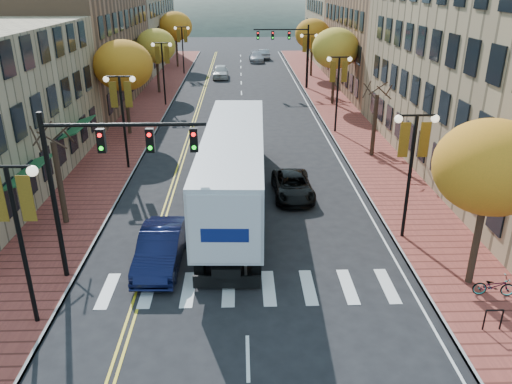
{
  "coord_description": "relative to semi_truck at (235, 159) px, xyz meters",
  "views": [
    {
      "loc": [
        -0.14,
        -14.87,
        11.33
      ],
      "look_at": [
        0.54,
        6.7,
        2.2
      ],
      "focal_mm": 35.0,
      "sensor_mm": 36.0,
      "label": 1
    }
  ],
  "objects": [
    {
      "name": "lamp_right_a",
      "position": [
        7.95,
        -4.26,
        1.68
      ],
      "size": [
        1.96,
        0.36,
        6.05
      ],
      "color": "black",
      "rests_on": "ground"
    },
    {
      "name": "building_right_mid",
      "position": [
        18.95,
        31.74,
        2.38
      ],
      "size": [
        15.0,
        24.0,
        10.0
      ],
      "primitive_type": "cube",
      "color": "brown",
      "rests_on": "ground"
    },
    {
      "name": "lamp_left_c",
      "position": [
        -7.05,
        23.74,
        1.68
      ],
      "size": [
        1.96,
        0.36,
        6.05
      ],
      "color": "black",
      "rests_on": "ground"
    },
    {
      "name": "car_far_white",
      "position": [
        -2.15,
        39.02,
        -1.8
      ],
      "size": [
        1.94,
        4.79,
        1.63
      ],
      "primitive_type": "imported",
      "rotation": [
        0.0,
        0.0,
        0.0
      ],
      "color": "silver",
      "rests_on": "ground"
    },
    {
      "name": "building_right_far",
      "position": [
        18.95,
        53.74,
        2.88
      ],
      "size": [
        15.0,
        20.0,
        11.0
      ],
      "primitive_type": "cube",
      "color": "#9E8966",
      "rests_on": "ground"
    },
    {
      "name": "tree_left_a",
      "position": [
        -8.55,
        -2.26,
        -0.37
      ],
      "size": [
        0.28,
        0.28,
        4.2
      ],
      "color": "#382619",
      "rests_on": "sidewalk_left"
    },
    {
      "name": "traffic_mast_near",
      "position": [
        -5.03,
        -7.26,
        2.31
      ],
      "size": [
        6.1,
        0.35,
        7.0
      ],
      "color": "black",
      "rests_on": "ground"
    },
    {
      "name": "sidewalk_left",
      "position": [
        -8.55,
        22.24,
        -2.54
      ],
      "size": [
        4.0,
        85.0,
        0.15
      ],
      "primitive_type": "cube",
      "color": "brown",
      "rests_on": "ground"
    },
    {
      "name": "tree_right_c",
      "position": [
        9.45,
        23.74,
        2.83
      ],
      "size": [
        4.48,
        4.48,
        7.21
      ],
      "color": "#382619",
      "rests_on": "sidewalk_right"
    },
    {
      "name": "tree_right_d",
      "position": [
        9.45,
        39.74,
        2.67
      ],
      "size": [
        4.35,
        4.35,
        7.0
      ],
      "color": "#382619",
      "rests_on": "sidewalk_right"
    },
    {
      "name": "tree_left_b",
      "position": [
        -8.55,
        13.74,
        2.83
      ],
      "size": [
        4.48,
        4.48,
        7.21
      ],
      "color": "#382619",
      "rests_on": "sidewalk_left"
    },
    {
      "name": "building_left_mid",
      "position": [
        -16.55,
        25.74,
        2.88
      ],
      "size": [
        12.0,
        24.0,
        11.0
      ],
      "primitive_type": "cube",
      "color": "brown",
      "rests_on": "ground"
    },
    {
      "name": "building_left_far",
      "position": [
        -16.55,
        50.74,
        2.13
      ],
      "size": [
        12.0,
        26.0,
        9.5
      ],
      "primitive_type": "cube",
      "color": "#9E8966",
      "rests_on": "ground"
    },
    {
      "name": "tree_right_b",
      "position": [
        9.45,
        7.74,
        -0.37
      ],
      "size": [
        0.28,
        0.28,
        4.2
      ],
      "color": "#382619",
      "rests_on": "sidewalk_right"
    },
    {
      "name": "semi_truck",
      "position": [
        0.0,
        0.0,
        0.0
      ],
      "size": [
        3.52,
        18.0,
        4.48
      ],
      "rotation": [
        0.0,
        0.0,
        -0.04
      ],
      "color": "black",
      "rests_on": "ground"
    },
    {
      "name": "car_far_silver",
      "position": [
        2.81,
        52.79,
        -1.87
      ],
      "size": [
        2.21,
        5.17,
        1.49
      ],
      "primitive_type": "imported",
      "rotation": [
        0.0,
        0.0,
        0.03
      ],
      "color": "#9A9AA1",
      "rests_on": "ground"
    },
    {
      "name": "tree_left_d",
      "position": [
        -8.55,
        47.74,
        2.99
      ],
      "size": [
        4.61,
        4.61,
        7.42
      ],
      "color": "#382619",
      "rests_on": "sidewalk_left"
    },
    {
      "name": "traffic_mast_far",
      "position": [
        5.92,
        31.74,
        2.31
      ],
      "size": [
        6.1,
        0.34,
        7.0
      ],
      "color": "black",
      "rests_on": "ground"
    },
    {
      "name": "black_suv",
      "position": [
        3.22,
        0.96,
        -1.97
      ],
      "size": [
        2.23,
        4.69,
        1.29
      ],
      "primitive_type": "imported",
      "rotation": [
        0.0,
        0.0,
        0.02
      ],
      "color": "black",
      "rests_on": "ground"
    },
    {
      "name": "lamp_right_c",
      "position": [
        7.95,
        31.74,
        1.68
      ],
      "size": [
        1.96,
        0.36,
        6.05
      ],
      "color": "black",
      "rests_on": "ground"
    },
    {
      "name": "bicycle",
      "position": [
        9.95,
        -9.23,
        -2.05
      ],
      "size": [
        1.64,
        0.72,
        0.83
      ],
      "primitive_type": "imported",
      "rotation": [
        0.0,
        0.0,
        1.46
      ],
      "color": "gray",
      "rests_on": "sidewalk_right"
    },
    {
      "name": "tree_right_a",
      "position": [
        9.45,
        -8.26,
        2.44
      ],
      "size": [
        4.16,
        4.16,
        6.69
      ],
      "color": "#382619",
      "rests_on": "sidewalk_right"
    },
    {
      "name": "lamp_left_b",
      "position": [
        -7.05,
        5.74,
        1.68
      ],
      "size": [
        1.96,
        0.36,
        6.05
      ],
      "color": "black",
      "rests_on": "ground"
    },
    {
      "name": "lamp_left_a",
      "position": [
        -7.05,
        -10.26,
        1.68
      ],
      "size": [
        1.96,
        0.36,
        6.05
      ],
      "color": "black",
      "rests_on": "ground"
    },
    {
      "name": "lamp_left_d",
      "position": [
        -7.05,
        41.74,
        1.68
      ],
      "size": [
        1.96,
        0.36,
        6.05
      ],
      "color": "black",
      "rests_on": "ground"
    },
    {
      "name": "car_far_oncoming",
      "position": [
        4.06,
        55.96,
        -1.87
      ],
      "size": [
        1.98,
        4.64,
        1.49
      ],
      "primitive_type": "imported",
      "rotation": [
        0.0,
        0.0,
        3.23
      ],
      "color": "#9A9AA1",
      "rests_on": "ground"
    },
    {
      "name": "navy_sedan",
      "position": [
        -3.17,
        -6.31,
        -1.8
      ],
      "size": [
        1.86,
        4.99,
        1.63
      ],
      "primitive_type": "imported",
      "rotation": [
        0.0,
        0.0,
        -0.03
      ],
      "color": "black",
      "rests_on": "ground"
    },
    {
      "name": "lamp_right_b",
      "position": [
        7.95,
        13.74,
        1.68
      ],
      "size": [
        1.96,
        0.36,
        6.05
      ],
      "color": "black",
      "rests_on": "ground"
    },
    {
      "name": "sidewalk_right",
      "position": [
        9.45,
        22.24,
        -2.54
      ],
      "size": [
        4.0,
        85.0,
        0.15
      ],
      "primitive_type": "cube",
      "color": "brown",
      "rests_on": "ground"
    },
    {
      "name": "ground",
      "position": [
        0.45,
        -10.26,
        -2.62
      ],
      "size": [
        200.0,
        200.0,
        0.0
      ],
      "primitive_type": "plane",
      "color": "black",
      "rests_on": "ground"
    },
    {
      "name": "tree_left_c",
      "position": [
        -8.55,
        29.74,
        2.44
      ],
      "size": [
        4.16,
        4.16,
        6.69
      ],
      "color": "#382619",
      "rests_on": "sidewalk_left"
    }
  ]
}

